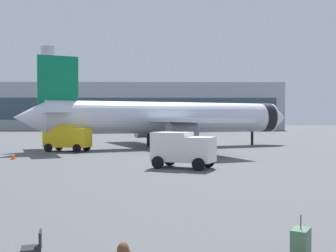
% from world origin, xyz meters
% --- Properties ---
extents(airplane_at_gate, '(34.32, 31.47, 10.50)m').
position_xyz_m(airplane_at_gate, '(0.75, 45.72, 3.66)').
color(airplane_at_gate, silver).
rests_on(airplane_at_gate, ground).
extents(service_truck, '(5.21, 3.55, 2.90)m').
position_xyz_m(service_truck, '(-10.40, 39.88, 1.61)').
color(service_truck, yellow).
rests_on(service_truck, ground).
extents(cargo_van, '(4.83, 3.79, 2.60)m').
position_xyz_m(cargo_van, '(1.38, 24.66, 1.45)').
color(cargo_van, white).
rests_on(cargo_van, ground).
extents(safety_cone_near, '(0.44, 0.44, 0.77)m').
position_xyz_m(safety_cone_near, '(0.93, 31.31, 0.38)').
color(safety_cone_near, '#F2590C').
rests_on(safety_cone_near, ground).
extents(safety_cone_mid, '(0.44, 0.44, 0.62)m').
position_xyz_m(safety_cone_mid, '(-13.19, 31.37, 0.31)').
color(safety_cone_mid, '#F2590C').
rests_on(safety_cone_mid, ground).
extents(safety_cone_far, '(0.44, 0.44, 0.67)m').
position_xyz_m(safety_cone_far, '(2.57, 30.10, 0.33)').
color(safety_cone_far, '#F2590C').
rests_on(safety_cone_far, ground).
extents(rolling_suitcase, '(0.68, 0.75, 1.10)m').
position_xyz_m(rolling_suitcase, '(3.49, 5.51, 0.39)').
color(rolling_suitcase, '#476B4C').
rests_on(rolling_suitcase, ground).
extents(traveller_backpack, '(0.36, 0.40, 0.48)m').
position_xyz_m(traveller_backpack, '(-1.09, 5.30, 0.23)').
color(traveller_backpack, brown).
rests_on(traveller_backpack, ground).
extents(gate_chair, '(0.58, 0.58, 0.86)m').
position_xyz_m(gate_chair, '(-3.23, 4.95, 0.50)').
color(gate_chair, black).
rests_on(gate_chair, ground).
extents(terminal_building, '(105.12, 20.04, 26.24)m').
position_xyz_m(terminal_building, '(-16.39, 126.08, 7.22)').
color(terminal_building, '#9EA3AD').
rests_on(terminal_building, ground).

